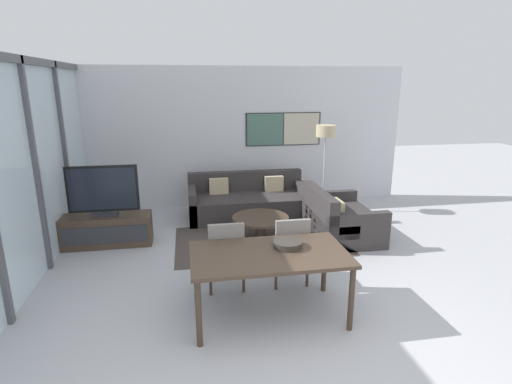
{
  "coord_description": "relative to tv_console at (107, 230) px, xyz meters",
  "views": [
    {
      "loc": [
        -1.03,
        -2.82,
        2.48
      ],
      "look_at": [
        -0.07,
        2.66,
        0.95
      ],
      "focal_mm": 28.0,
      "sensor_mm": 36.0,
      "label": 1
    }
  ],
  "objects": [
    {
      "name": "dining_chair_left",
      "position": [
        1.7,
        -1.71,
        0.27
      ],
      "size": [
        0.46,
        0.46,
        0.9
      ],
      "color": "gray",
      "rests_on": "ground_plane"
    },
    {
      "name": "sofa_main",
      "position": [
        2.4,
        1.06,
        0.02
      ],
      "size": [
        2.24,
        0.98,
        0.81
      ],
      "color": "#383333",
      "rests_on": "ground_plane"
    },
    {
      "name": "ground_plane",
      "position": [
        2.32,
        -3.36,
        -0.24
      ],
      "size": [
        24.0,
        24.0,
        0.0
      ],
      "primitive_type": "plane",
      "color": "#B2B2B7"
    },
    {
      "name": "fruit_bowl",
      "position": [
        2.33,
        -2.26,
        0.54
      ],
      "size": [
        0.32,
        0.32,
        0.07
      ],
      "color": "#332D28",
      "rests_on": "dining_table"
    },
    {
      "name": "dining_table",
      "position": [
        2.1,
        -2.37,
        0.43
      ],
      "size": [
        1.66,
        0.94,
        0.74
      ],
      "color": "#423326",
      "rests_on": "ground_plane"
    },
    {
      "name": "wall_back",
      "position": [
        2.35,
        1.92,
        1.16
      ],
      "size": [
        6.99,
        0.09,
        2.8
      ],
      "color": "silver",
      "rests_on": "ground_plane"
    },
    {
      "name": "dining_chair_centre",
      "position": [
        2.5,
        -1.7,
        0.27
      ],
      "size": [
        0.46,
        0.46,
        0.9
      ],
      "color": "gray",
      "rests_on": "ground_plane"
    },
    {
      "name": "area_rug",
      "position": [
        2.4,
        -0.26,
        -0.24
      ],
      "size": [
        2.71,
        1.66,
        0.01
      ],
      "color": "#473D38",
      "rests_on": "ground_plane"
    },
    {
      "name": "floor_lamp",
      "position": [
        3.92,
        1.11,
        1.23
      ],
      "size": [
        0.38,
        0.38,
        1.7
      ],
      "color": "#2D2D33",
      "rests_on": "ground_plane"
    },
    {
      "name": "sofa_side",
      "position": [
        3.7,
        -0.26,
        0.02
      ],
      "size": [
        0.98,
        1.4,
        0.81
      ],
      "rotation": [
        0.0,
        0.0,
        1.57
      ],
      "color": "#383333",
      "rests_on": "ground_plane"
    },
    {
      "name": "coffee_table",
      "position": [
        2.4,
        -0.26,
        0.07
      ],
      "size": [
        0.91,
        0.91,
        0.41
      ],
      "color": "#423326",
      "rests_on": "ground_plane"
    },
    {
      "name": "television",
      "position": [
        0.0,
        0.0,
        0.63
      ],
      "size": [
        1.06,
        0.2,
        0.79
      ],
      "color": "#2D2D33",
      "rests_on": "tv_console"
    },
    {
      "name": "window_wall_left",
      "position": [
        -0.67,
        -0.72,
        1.29
      ],
      "size": [
        0.07,
        5.28,
        2.8
      ],
      "color": "silver",
      "rests_on": "ground_plane"
    },
    {
      "name": "tv_console",
      "position": [
        0.0,
        0.0,
        0.0
      ],
      "size": [
        1.36,
        0.44,
        0.49
      ],
      "color": "#423326",
      "rests_on": "ground_plane"
    }
  ]
}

